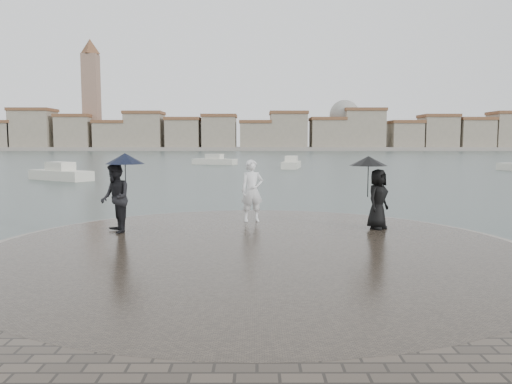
{
  "coord_description": "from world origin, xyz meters",
  "views": [
    {
      "loc": [
        -0.02,
        -7.47,
        2.67
      ],
      "look_at": [
        0.0,
        4.8,
        1.45
      ],
      "focal_mm": 35.0,
      "sensor_mm": 36.0,
      "label": 1
    }
  ],
  "objects": [
    {
      "name": "boats",
      "position": [
        2.55,
        41.39,
        0.38
      ],
      "size": [
        43.85,
        29.5,
        1.5
      ],
      "color": "beige",
      "rests_on": "ground"
    },
    {
      "name": "visitor_left",
      "position": [
        -3.55,
        5.23,
        1.47
      ],
      "size": [
        1.25,
        1.14,
        2.04
      ],
      "color": "black",
      "rests_on": "quay_tip"
    },
    {
      "name": "quay_tip",
      "position": [
        0.0,
        3.5,
        0.18
      ],
      "size": [
        11.9,
        11.9,
        0.36
      ],
      "primitive_type": "cylinder",
      "color": "#2D261E",
      "rests_on": "ground"
    },
    {
      "name": "far_skyline",
      "position": [
        -6.29,
        160.71,
        5.61
      ],
      "size": [
        260.0,
        20.0,
        37.0
      ],
      "color": "gray",
      "rests_on": "ground"
    },
    {
      "name": "kerb_ring",
      "position": [
        0.0,
        3.5,
        0.16
      ],
      "size": [
        12.5,
        12.5,
        0.32
      ],
      "primitive_type": "cylinder",
      "color": "gray",
      "rests_on": "ground"
    },
    {
      "name": "statue",
      "position": [
        -0.11,
        7.05,
        1.27
      ],
      "size": [
        0.74,
        0.57,
        1.81
      ],
      "primitive_type": "imported",
      "rotation": [
        0.0,
        0.0,
        0.22
      ],
      "color": "white",
      "rests_on": "quay_tip"
    },
    {
      "name": "ground",
      "position": [
        0.0,
        0.0,
        0.0
      ],
      "size": [
        400.0,
        400.0,
        0.0
      ],
      "primitive_type": "plane",
      "color": "#2B3835",
      "rests_on": "ground"
    },
    {
      "name": "visitor_right",
      "position": [
        3.18,
        5.78,
        1.46
      ],
      "size": [
        1.21,
        1.07,
        1.95
      ],
      "color": "black",
      "rests_on": "quay_tip"
    }
  ]
}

